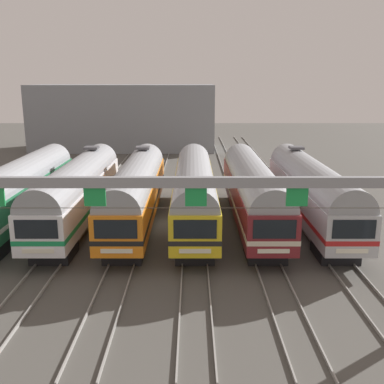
# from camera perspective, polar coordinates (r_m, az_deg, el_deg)

# --- Properties ---
(ground_plane) EXTENTS (160.00, 160.00, 0.00)m
(ground_plane) POSITION_cam_1_polar(r_m,az_deg,el_deg) (33.25, -3.21, -4.14)
(ground_plane) COLOR #4C4944
(track_bed) EXTENTS (22.43, 70.00, 0.15)m
(track_bed) POSITION_cam_1_polar(r_m,az_deg,el_deg) (49.65, -2.10, 2.06)
(track_bed) COLOR gray
(track_bed) RESTS_ON ground
(commuter_train_green) EXTENTS (2.88, 18.06, 4.77)m
(commuter_train_green) POSITION_cam_1_polar(r_m,az_deg,el_deg) (34.74, -20.78, 0.35)
(commuter_train_green) COLOR #236B42
(commuter_train_green) RESTS_ON ground
(commuter_train_white) EXTENTS (2.88, 18.06, 5.05)m
(commuter_train_white) POSITION_cam_1_polar(r_m,az_deg,el_deg) (33.48, -14.07, 0.36)
(commuter_train_white) COLOR white
(commuter_train_white) RESTS_ON ground
(commuter_train_orange) EXTENTS (2.88, 18.06, 5.05)m
(commuter_train_orange) POSITION_cam_1_polar(r_m,az_deg,el_deg) (32.70, -6.94, 0.37)
(commuter_train_orange) COLOR orange
(commuter_train_orange) RESTS_ON ground
(commuter_train_yellow) EXTENTS (2.88, 18.06, 4.77)m
(commuter_train_yellow) POSITION_cam_1_polar(r_m,az_deg,el_deg) (32.45, 0.41, 0.36)
(commuter_train_yellow) COLOR gold
(commuter_train_yellow) RESTS_ON ground
(commuter_train_maroon) EXTENTS (2.88, 18.06, 4.77)m
(commuter_train_maroon) POSITION_cam_1_polar(r_m,az_deg,el_deg) (32.74, 7.76, 0.36)
(commuter_train_maroon) COLOR maroon
(commuter_train_maroon) RESTS_ON ground
(commuter_train_stainless) EXTENTS (2.88, 18.06, 5.05)m
(commuter_train_stainless) POSITION_cam_1_polar(r_m,az_deg,el_deg) (33.56, 14.86, 0.35)
(commuter_train_stainless) COLOR #B2B5BA
(commuter_train_stainless) RESTS_ON ground
(catenary_gantry) EXTENTS (26.17, 0.44, 6.97)m
(catenary_gantry) POSITION_cam_1_polar(r_m,az_deg,el_deg) (18.82, -5.76, -1.40)
(catenary_gantry) COLOR gray
(catenary_gantry) RESTS_ON ground
(maintenance_building) EXTENTS (26.96, 10.00, 9.63)m
(maintenance_building) POSITION_cam_1_polar(r_m,az_deg,el_deg) (70.09, -8.41, 9.32)
(maintenance_building) COLOR gray
(maintenance_building) RESTS_ON ground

